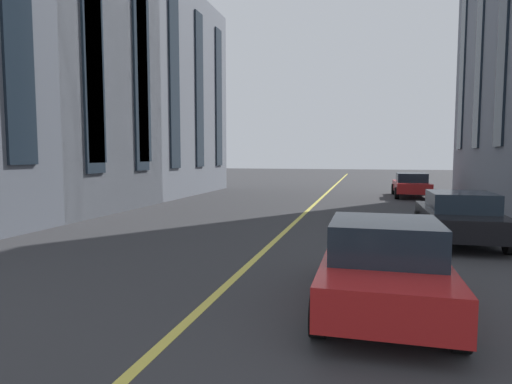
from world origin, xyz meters
TOP-DOWN VIEW (x-y plane):
  - lane_centre_line at (20.00, 0.00)m, footprint 80.00×0.16m
  - car_black_parked_b at (15.43, -4.90)m, footprint 4.40×1.95m
  - car_red_mid at (9.43, -2.70)m, footprint 3.90×1.89m
  - car_red_oncoming at (28.66, -4.90)m, footprint 4.40×1.95m
  - building_left_far at (23.87, 13.22)m, footprint 17.44×11.57m

SIDE VIEW (x-z plane):
  - lane_centre_line at x=20.00m, z-range 0.00..0.01m
  - car_red_mid at x=9.43m, z-range 0.00..1.40m
  - car_black_parked_b at x=15.43m, z-range 0.02..1.39m
  - car_red_oncoming at x=28.66m, z-range 0.02..1.39m
  - building_left_far at x=23.87m, z-range 0.00..12.07m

